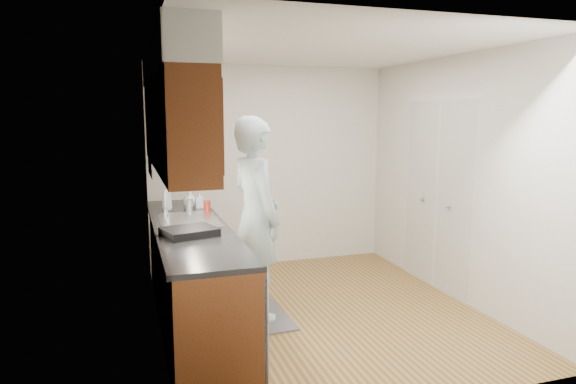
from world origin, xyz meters
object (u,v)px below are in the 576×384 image
at_px(soap_bottle_a, 167,197).
at_px(soap_bottle_b, 199,200).
at_px(steel_can, 189,206).
at_px(person, 255,205).
at_px(dish_rack, 189,232).
at_px(soap_bottle_c, 190,198).
at_px(soda_can, 207,207).

distance_m(soap_bottle_a, soap_bottle_b, 0.33).
bearing_deg(soap_bottle_b, steel_can, -119.04).
bearing_deg(person, soap_bottle_a, 32.68).
bearing_deg(dish_rack, soap_bottle_b, 62.84).
xyz_separation_m(soap_bottle_a, soap_bottle_c, (0.24, 0.07, -0.04)).
distance_m(person, soda_can, 0.59).
relative_size(soap_bottle_b, soap_bottle_c, 0.92).
bearing_deg(soap_bottle_c, person, -58.52).
bearing_deg(person, steel_can, 34.85).
xyz_separation_m(soap_bottle_a, steel_can, (0.19, -0.24, -0.07)).
distance_m(soap_bottle_b, dish_rack, 1.24).
relative_size(soap_bottle_a, soap_bottle_b, 1.56).
xyz_separation_m(soap_bottle_c, dish_rack, (-0.16, -1.28, -0.06)).
distance_m(soap_bottle_b, soap_bottle_c, 0.12).
xyz_separation_m(soap_bottle_c, soda_can, (0.13, -0.37, -0.03)).
distance_m(person, dish_rack, 0.81).
bearing_deg(soda_can, soap_bottle_a, 140.72).
relative_size(soap_bottle_c, steel_can, 1.42).
height_order(soda_can, dish_rack, soda_can).
distance_m(soap_bottle_c, soda_can, 0.39).
bearing_deg(soda_can, person, -49.99).
relative_size(person, soap_bottle_b, 12.48).
height_order(person, soda_can, person).
bearing_deg(dish_rack, steel_can, 67.67).
height_order(person, dish_rack, person).
bearing_deg(soap_bottle_c, steel_can, -97.77).
height_order(soda_can, steel_can, steel_can).
relative_size(soda_can, dish_rack, 0.30).
xyz_separation_m(soap_bottle_b, soda_can, (0.03, -0.30, -0.02)).
bearing_deg(dish_rack, soap_bottle_a, 78.26).
xyz_separation_m(person, steel_can, (-0.55, 0.51, -0.07)).
height_order(person, soap_bottle_a, person).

